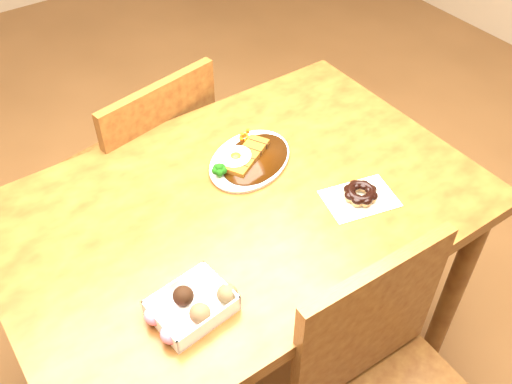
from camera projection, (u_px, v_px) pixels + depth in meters
ground at (245, 357)px, 1.94m from camera, size 6.00×6.00×0.00m
table at (242, 228)px, 1.49m from camera, size 1.20×0.80×0.75m
chair_far at (147, 170)px, 1.91m from camera, size 0.49×0.49×0.87m
katsu_curry_plate at (248, 159)px, 1.52m from camera, size 0.32×0.28×0.05m
donut_box at (190, 307)px, 1.17m from camera, size 0.19×0.14×0.05m
pon_de_ring at (360, 194)px, 1.42m from camera, size 0.20×0.16×0.03m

